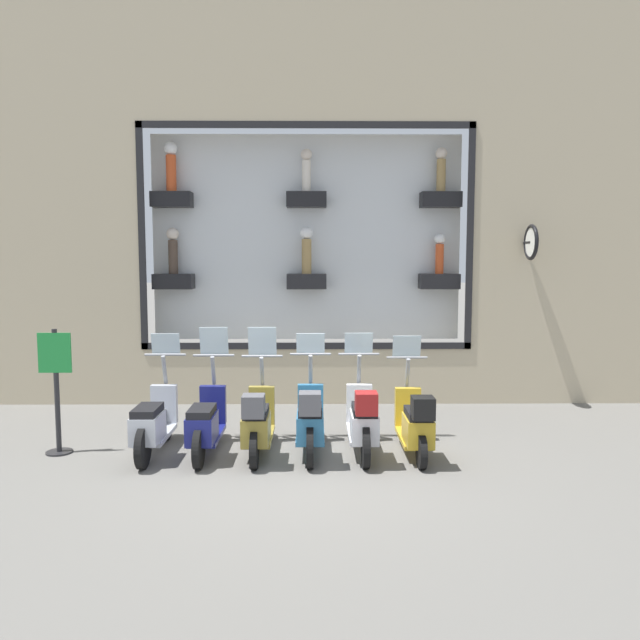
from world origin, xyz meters
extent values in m
plane|color=#66635E|center=(0.00, 0.00, 0.00)|extent=(120.00, 120.00, 0.00)
cube|color=tan|center=(3.60, 0.00, 0.52)|extent=(0.40, 6.05, 1.03)
cube|color=black|center=(3.39, 0.00, 5.06)|extent=(0.04, 6.05, 0.12)
cube|color=black|center=(3.39, 0.00, 1.09)|extent=(0.04, 6.05, 0.12)
cube|color=black|center=(3.39, -2.96, 3.07)|extent=(0.04, 0.12, 4.08)
cube|color=black|center=(3.39, 2.96, 3.07)|extent=(0.04, 0.12, 4.08)
cube|color=silver|center=(3.95, 0.00, 3.07)|extent=(0.04, 5.81, 3.84)
cube|color=black|center=(3.73, -2.49, 3.77)|extent=(0.36, 0.74, 0.28)
cylinder|color=#9E7F4C|center=(3.73, -2.49, 4.21)|extent=(0.17, 0.17, 0.60)
sphere|color=beige|center=(3.73, -2.49, 4.62)|extent=(0.22, 0.22, 0.22)
cube|color=black|center=(3.73, 0.00, 3.77)|extent=(0.36, 0.74, 0.28)
cylinder|color=silver|center=(3.73, 0.00, 4.20)|extent=(0.16, 0.16, 0.58)
sphere|color=beige|center=(3.73, 0.00, 4.59)|extent=(0.21, 0.21, 0.21)
cube|color=black|center=(3.73, 2.49, 3.77)|extent=(0.36, 0.74, 0.28)
cylinder|color=#CC4C23|center=(3.73, 2.49, 4.24)|extent=(0.18, 0.18, 0.66)
sphere|color=white|center=(3.73, 2.49, 4.70)|extent=(0.24, 0.24, 0.24)
cube|color=black|center=(3.73, -2.49, 2.26)|extent=(0.36, 0.74, 0.28)
cylinder|color=#CC4C23|center=(3.73, -2.49, 2.68)|extent=(0.15, 0.15, 0.55)
sphere|color=white|center=(3.73, -2.49, 3.06)|extent=(0.20, 0.20, 0.20)
cube|color=black|center=(3.73, 0.00, 2.26)|extent=(0.36, 0.74, 0.28)
cylinder|color=#9E7F4C|center=(3.73, 0.00, 2.73)|extent=(0.18, 0.18, 0.65)
sphere|color=white|center=(3.73, 0.00, 3.17)|extent=(0.23, 0.23, 0.23)
cube|color=black|center=(3.73, 2.49, 2.26)|extent=(0.36, 0.74, 0.28)
cylinder|color=#47382D|center=(3.73, 2.49, 2.72)|extent=(0.18, 0.18, 0.63)
sphere|color=beige|center=(3.73, 2.49, 3.15)|extent=(0.23, 0.23, 0.23)
cylinder|color=black|center=(3.23, -3.96, 2.98)|extent=(0.35, 0.05, 0.05)
torus|color=black|center=(3.05, -3.96, 2.98)|extent=(0.63, 0.07, 0.63)
cylinder|color=white|center=(3.05, -3.96, 2.98)|extent=(0.52, 0.03, 0.52)
cylinder|color=black|center=(1.17, -1.52, 0.22)|extent=(0.44, 0.09, 0.44)
cylinder|color=black|center=(-0.17, -1.52, 0.22)|extent=(0.44, 0.09, 0.44)
cube|color=gold|center=(0.50, -1.52, 0.21)|extent=(1.02, 0.39, 0.06)
cube|color=gold|center=(0.13, -1.52, 0.42)|extent=(0.61, 0.35, 0.36)
cube|color=black|center=(0.13, -1.52, 0.65)|extent=(0.58, 0.31, 0.10)
cube|color=gold|center=(1.04, -1.52, 0.52)|extent=(0.12, 0.37, 0.56)
cylinder|color=gray|center=(1.11, -1.52, 1.01)|extent=(0.20, 0.06, 0.45)
cylinder|color=gray|center=(1.18, -1.52, 1.23)|extent=(0.04, 0.60, 0.04)
cube|color=silver|center=(1.22, -1.52, 1.39)|extent=(0.08, 0.42, 0.32)
cube|color=black|center=(-0.22, -1.52, 0.81)|extent=(0.28, 0.28, 0.28)
cylinder|color=black|center=(1.13, -0.80, 0.28)|extent=(0.55, 0.09, 0.55)
cylinder|color=black|center=(-0.13, -0.80, 0.28)|extent=(0.55, 0.09, 0.55)
cube|color=silver|center=(0.50, -0.80, 0.26)|extent=(1.02, 0.39, 0.06)
cube|color=silver|center=(0.13, -0.80, 0.47)|extent=(0.61, 0.35, 0.36)
cube|color=black|center=(0.13, -0.80, 0.70)|extent=(0.58, 0.31, 0.10)
cube|color=silver|center=(1.04, -0.80, 0.57)|extent=(0.12, 0.37, 0.56)
cylinder|color=gray|center=(1.11, -0.80, 1.07)|extent=(0.20, 0.06, 0.45)
cylinder|color=gray|center=(1.18, -0.80, 1.28)|extent=(0.04, 0.61, 0.04)
cube|color=silver|center=(1.22, -0.80, 1.44)|extent=(0.08, 0.42, 0.31)
cube|color=maroon|center=(-0.18, -0.80, 0.86)|extent=(0.28, 0.28, 0.28)
cylinder|color=black|center=(1.13, -0.09, 0.28)|extent=(0.55, 0.09, 0.55)
cylinder|color=black|center=(-0.13, -0.09, 0.28)|extent=(0.55, 0.09, 0.55)
cube|color=teal|center=(0.50, -0.09, 0.26)|extent=(1.02, 0.39, 0.06)
cube|color=teal|center=(0.13, -0.09, 0.47)|extent=(0.61, 0.35, 0.36)
cube|color=black|center=(0.13, -0.09, 0.70)|extent=(0.58, 0.31, 0.10)
cube|color=teal|center=(1.04, -0.09, 0.57)|extent=(0.12, 0.37, 0.56)
cylinder|color=gray|center=(1.11, -0.09, 1.07)|extent=(0.20, 0.06, 0.45)
cylinder|color=gray|center=(1.18, -0.09, 1.28)|extent=(0.04, 0.61, 0.04)
cube|color=silver|center=(1.22, -0.09, 1.44)|extent=(0.08, 0.42, 0.31)
cube|color=#4C4C51|center=(-0.18, -0.09, 0.86)|extent=(0.28, 0.28, 0.28)
cylinder|color=black|center=(1.15, 0.63, 0.25)|extent=(0.49, 0.09, 0.49)
cylinder|color=black|center=(-0.15, 0.63, 0.25)|extent=(0.49, 0.09, 0.49)
cube|color=olive|center=(0.50, 0.63, 0.23)|extent=(1.02, 0.39, 0.06)
cube|color=olive|center=(0.13, 0.63, 0.44)|extent=(0.61, 0.35, 0.36)
cube|color=black|center=(0.13, 0.63, 0.67)|extent=(0.58, 0.31, 0.10)
cube|color=olive|center=(1.04, 0.63, 0.54)|extent=(0.12, 0.37, 0.56)
cylinder|color=gray|center=(1.11, 0.63, 1.04)|extent=(0.20, 0.06, 0.45)
cylinder|color=gray|center=(1.18, 0.63, 1.25)|extent=(0.04, 0.60, 0.04)
cube|color=silver|center=(1.22, 0.63, 1.47)|extent=(0.11, 0.42, 0.43)
cube|color=#4C4C51|center=(-0.20, 0.63, 0.83)|extent=(0.28, 0.28, 0.28)
cylinder|color=black|center=(1.14, 1.35, 0.26)|extent=(0.52, 0.09, 0.52)
cylinder|color=black|center=(-0.14, 1.35, 0.26)|extent=(0.52, 0.09, 0.52)
cube|color=navy|center=(0.50, 1.35, 0.25)|extent=(1.02, 0.39, 0.06)
cube|color=navy|center=(0.13, 1.35, 0.46)|extent=(0.61, 0.35, 0.36)
cube|color=black|center=(0.13, 1.35, 0.69)|extent=(0.58, 0.31, 0.10)
cube|color=navy|center=(1.04, 1.35, 0.56)|extent=(0.12, 0.37, 0.56)
cylinder|color=gray|center=(1.11, 1.35, 1.05)|extent=(0.20, 0.06, 0.45)
cylinder|color=gray|center=(1.18, 1.35, 1.26)|extent=(0.04, 0.60, 0.04)
cube|color=silver|center=(1.22, 1.35, 1.48)|extent=(0.10, 0.42, 0.42)
cylinder|color=black|center=(1.13, 2.06, 0.27)|extent=(0.54, 0.09, 0.54)
cylinder|color=black|center=(-0.13, 2.06, 0.27)|extent=(0.54, 0.09, 0.54)
cube|color=#B7BCC6|center=(0.50, 2.06, 0.26)|extent=(1.02, 0.38, 0.06)
cube|color=#B7BCC6|center=(0.13, 2.06, 0.47)|extent=(0.61, 0.35, 0.36)
cube|color=black|center=(0.13, 2.06, 0.70)|extent=(0.58, 0.31, 0.10)
cube|color=#B7BCC6|center=(1.04, 2.06, 0.57)|extent=(0.12, 0.37, 0.56)
cylinder|color=gray|center=(1.11, 2.06, 1.06)|extent=(0.20, 0.06, 0.45)
cylinder|color=gray|center=(1.18, 2.06, 1.28)|extent=(0.04, 0.61, 0.04)
cube|color=silver|center=(1.22, 2.06, 1.43)|extent=(0.08, 0.42, 0.31)
cylinder|color=#232326|center=(0.52, 3.41, 0.01)|extent=(0.36, 0.36, 0.02)
cylinder|color=#232326|center=(0.52, 3.41, 0.87)|extent=(0.07, 0.07, 1.74)
cube|color=#1E8438|center=(0.50, 3.41, 1.41)|extent=(0.03, 0.45, 0.55)
camera|label=1|loc=(-7.95, -0.14, 2.70)|focal=35.00mm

